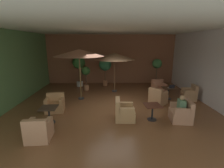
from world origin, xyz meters
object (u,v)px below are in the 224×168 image
object	(u,v)px
armchair_front_right_east	(182,114)
potted_tree_mid_right	(86,74)
armchair_front_left_east	(189,94)
cafe_table_front_left	(168,91)
armchair_mid_center_north	(39,131)
armchair_mid_center_east	(55,105)
potted_tree_mid_left	(79,64)
potted_tree_left_corner	(157,67)
patron_blue_shirt	(182,104)
patio_umbrella_tall_red	(79,53)
iced_drink_cup	(170,87)
open_laptop	(171,87)
cafe_table_front_right	(153,109)
patio_umbrella_center_beige	(115,56)
armchair_front_left_north	(158,98)
armchair_front_right_north	(124,112)
cafe_table_mid_center	(49,112)
potted_tree_right_corner	(105,66)

from	to	relation	value
armchair_front_right_east	potted_tree_mid_right	size ratio (longest dim) A/B	0.55
armchair_front_left_east	armchair_front_right_east	bearing A→B (deg)	-121.14
cafe_table_front_left	armchair_mid_center_north	bearing A→B (deg)	-144.86
armchair_mid_center_east	armchair_front_left_east	bearing A→B (deg)	11.50
potted_tree_mid_left	potted_tree_left_corner	bearing A→B (deg)	2.91
patron_blue_shirt	armchair_front_left_east	bearing A→B (deg)	58.09
patio_umbrella_tall_red	iced_drink_cup	size ratio (longest dim) A/B	24.88
potted_tree_left_corner	patron_blue_shirt	size ratio (longest dim) A/B	3.00
armchair_mid_center_east	open_laptop	bearing A→B (deg)	14.22
cafe_table_front_left	patron_blue_shirt	size ratio (longest dim) A/B	1.06
armchair_front_right_east	potted_tree_mid_left	world-z (taller)	potted_tree_mid_left
cafe_table_front_right	patio_umbrella_center_beige	xyz separation A→B (m)	(-1.39, 4.07, 1.77)
cafe_table_front_right	potted_tree_left_corner	size ratio (longest dim) A/B	0.36
patio_umbrella_center_beige	armchair_front_left_east	bearing A→B (deg)	-22.51
armchair_front_left_north	armchair_front_left_east	distance (m)	2.02
armchair_front_left_north	potted_tree_mid_left	world-z (taller)	potted_tree_mid_left
armchair_front_left_north	potted_tree_left_corner	size ratio (longest dim) A/B	0.55
patio_umbrella_center_beige	open_laptop	size ratio (longest dim) A/B	7.38
cafe_table_front_right	patio_umbrella_center_beige	world-z (taller)	patio_umbrella_center_beige
cafe_table_front_right	potted_tree_mid_left	world-z (taller)	potted_tree_mid_left
potted_tree_left_corner	iced_drink_cup	bearing A→B (deg)	-92.76
armchair_front_left_north	armchair_front_right_north	size ratio (longest dim) A/B	1.21
armchair_front_right_north	patio_umbrella_tall_red	size ratio (longest dim) A/B	0.32
patio_umbrella_tall_red	patio_umbrella_center_beige	size ratio (longest dim) A/B	1.09
cafe_table_front_right	patio_umbrella_center_beige	size ratio (longest dim) A/B	0.28
armchair_mid_center_east	open_laptop	size ratio (longest dim) A/B	2.58
patio_umbrella_tall_red	potted_tree_mid_right	world-z (taller)	patio_umbrella_tall_red
armchair_mid_center_east	patio_umbrella_center_beige	distance (m)	4.61
armchair_front_left_east	cafe_table_mid_center	bearing A→B (deg)	-159.14
cafe_table_front_right	potted_tree_mid_left	xyz separation A→B (m)	(-3.86, 5.50, 1.11)
armchair_front_left_east	armchair_mid_center_north	xyz separation A→B (m)	(-6.67, -3.74, 0.00)
cafe_table_front_left	cafe_table_mid_center	world-z (taller)	same
iced_drink_cup	cafe_table_front_right	bearing A→B (deg)	-122.37
cafe_table_front_left	potted_tree_right_corner	xyz separation A→B (m)	(-3.57, 3.10, 0.99)
cafe_table_mid_center	armchair_mid_center_north	xyz separation A→B (m)	(0.08, -1.17, -0.14)
armchair_mid_center_north	open_laptop	bearing A→B (deg)	34.08
patio_umbrella_tall_red	potted_tree_right_corner	size ratio (longest dim) A/B	1.37
cafe_table_front_left	armchair_front_left_north	size ratio (longest dim) A/B	0.65
armchair_front_right_east	patio_umbrella_tall_red	size ratio (longest dim) A/B	0.32
armchair_mid_center_east	armchair_mid_center_north	bearing A→B (deg)	-84.66
potted_tree_mid_right	potted_tree_mid_left	bearing A→B (deg)	119.87
armchair_front_right_north	open_laptop	bearing A→B (deg)	40.99
cafe_table_front_left	armchair_front_left_north	bearing A→B (deg)	-136.12
armchair_front_right_east	cafe_table_front_left	bearing A→B (deg)	81.26
cafe_table_front_right	potted_tree_mid_right	size ratio (longest dim) A/B	0.43
armchair_front_right_east	cafe_table_mid_center	xyz separation A→B (m)	(-5.22, -0.05, 0.14)
cafe_table_mid_center	potted_tree_right_corner	xyz separation A→B (m)	(2.07, 5.84, 1.02)
cafe_table_front_left	cafe_table_front_right	bearing A→B (deg)	-121.24
armchair_front_left_east	open_laptop	size ratio (longest dim) A/B	2.49
patio_umbrella_center_beige	iced_drink_cup	bearing A→B (deg)	-26.89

